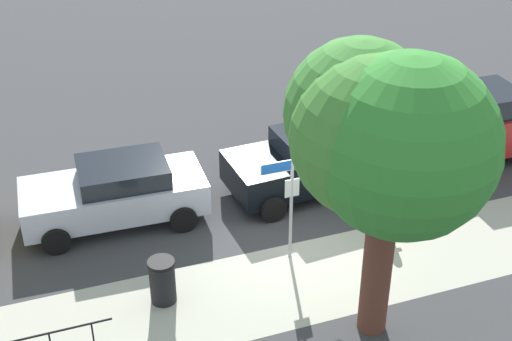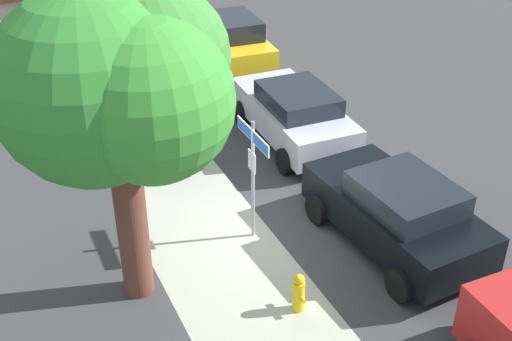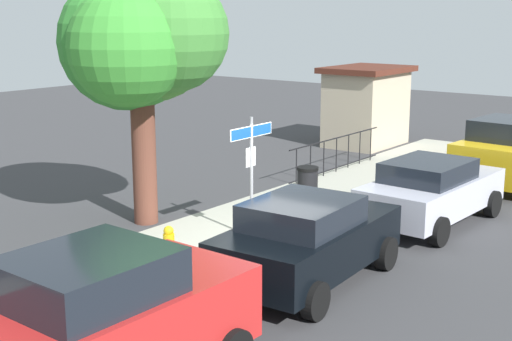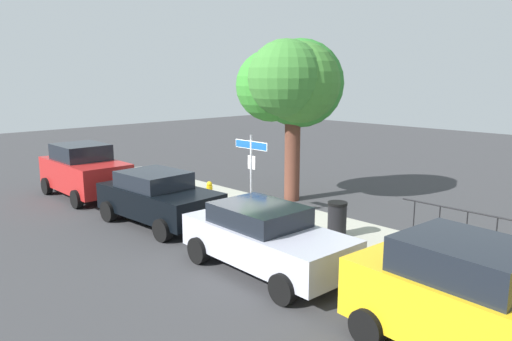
{
  "view_description": "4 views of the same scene",
  "coord_description": "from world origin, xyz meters",
  "px_view_note": "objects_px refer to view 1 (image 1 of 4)",
  "views": [
    {
      "loc": [
        5.24,
        12.07,
        9.61
      ],
      "look_at": [
        0.97,
        0.17,
        2.2
      ],
      "focal_mm": 50.17,
      "sensor_mm": 36.0,
      "label": 1
    },
    {
      "loc": [
        -9.82,
        5.03,
        8.24
      ],
      "look_at": [
        -0.21,
        0.55,
        1.86
      ],
      "focal_mm": 46.45,
      "sensor_mm": 36.0,
      "label": 2
    },
    {
      "loc": [
        -11.52,
        -8.74,
        4.82
      ],
      "look_at": [
        -0.09,
        0.01,
        1.6
      ],
      "focal_mm": 50.11,
      "sensor_mm": 36.0,
      "label": 3
    },
    {
      "loc": [
        11.0,
        -9.73,
        4.4
      ],
      "look_at": [
        0.26,
        0.61,
        1.5
      ],
      "focal_mm": 33.99,
      "sensor_mm": 36.0,
      "label": 4
    }
  ],
  "objects_px": {
    "shade_tree": "(390,134)",
    "car_red": "(472,125)",
    "street_sign": "(292,185)",
    "car_silver": "(116,192)",
    "car_black": "(310,161)",
    "trash_bin": "(162,281)",
    "fire_hydrant": "(390,226)"
  },
  "relations": [
    {
      "from": "shade_tree",
      "to": "car_red",
      "type": "height_order",
      "value": "shade_tree"
    },
    {
      "from": "street_sign",
      "to": "car_silver",
      "type": "height_order",
      "value": "street_sign"
    },
    {
      "from": "car_red",
      "to": "car_black",
      "type": "xyz_separation_m",
      "value": [
        4.8,
        0.1,
        -0.16
      ]
    },
    {
      "from": "car_black",
      "to": "trash_bin",
      "type": "relative_size",
      "value": 4.22
    },
    {
      "from": "shade_tree",
      "to": "car_silver",
      "type": "relative_size",
      "value": 1.34
    },
    {
      "from": "trash_bin",
      "to": "fire_hydrant",
      "type": "bearing_deg",
      "value": -176.77
    },
    {
      "from": "car_silver",
      "to": "trash_bin",
      "type": "relative_size",
      "value": 4.36
    },
    {
      "from": "street_sign",
      "to": "trash_bin",
      "type": "xyz_separation_m",
      "value": [
        2.96,
        0.5,
        -1.35
      ]
    },
    {
      "from": "car_silver",
      "to": "trash_bin",
      "type": "xyz_separation_m",
      "value": [
        -0.33,
        3.18,
        -0.3
      ]
    },
    {
      "from": "street_sign",
      "to": "car_red",
      "type": "height_order",
      "value": "street_sign"
    },
    {
      "from": "shade_tree",
      "to": "trash_bin",
      "type": "distance_m",
      "value": 5.53
    },
    {
      "from": "street_sign",
      "to": "fire_hydrant",
      "type": "bearing_deg",
      "value": 175.18
    },
    {
      "from": "shade_tree",
      "to": "car_silver",
      "type": "height_order",
      "value": "shade_tree"
    },
    {
      "from": "fire_hydrant",
      "to": "trash_bin",
      "type": "xyz_separation_m",
      "value": [
        5.31,
        0.3,
        0.11
      ]
    },
    {
      "from": "shade_tree",
      "to": "fire_hydrant",
      "type": "xyz_separation_m",
      "value": [
        -1.71,
        -2.34,
        -3.78
      ]
    },
    {
      "from": "shade_tree",
      "to": "car_black",
      "type": "distance_m",
      "value": 6.06
    },
    {
      "from": "car_black",
      "to": "car_silver",
      "type": "height_order",
      "value": "car_black"
    },
    {
      "from": "car_black",
      "to": "trash_bin",
      "type": "distance_m",
      "value": 5.35
    },
    {
      "from": "shade_tree",
      "to": "trash_bin",
      "type": "height_order",
      "value": "shade_tree"
    },
    {
      "from": "street_sign",
      "to": "car_silver",
      "type": "bearing_deg",
      "value": -39.11
    },
    {
      "from": "trash_bin",
      "to": "street_sign",
      "type": "bearing_deg",
      "value": -170.44
    },
    {
      "from": "fire_hydrant",
      "to": "trash_bin",
      "type": "height_order",
      "value": "trash_bin"
    },
    {
      "from": "car_black",
      "to": "fire_hydrant",
      "type": "distance_m",
      "value": 2.8
    },
    {
      "from": "car_black",
      "to": "car_silver",
      "type": "bearing_deg",
      "value": -6.27
    },
    {
      "from": "street_sign",
      "to": "trash_bin",
      "type": "height_order",
      "value": "street_sign"
    },
    {
      "from": "fire_hydrant",
      "to": "shade_tree",
      "type": "bearing_deg",
      "value": 53.87
    },
    {
      "from": "shade_tree",
      "to": "car_black",
      "type": "height_order",
      "value": "shade_tree"
    },
    {
      "from": "shade_tree",
      "to": "car_silver",
      "type": "bearing_deg",
      "value": -52.98
    },
    {
      "from": "street_sign",
      "to": "trash_bin",
      "type": "relative_size",
      "value": 2.69
    },
    {
      "from": "car_red",
      "to": "fire_hydrant",
      "type": "bearing_deg",
      "value": 35.63
    },
    {
      "from": "car_red",
      "to": "street_sign",
      "type": "bearing_deg",
      "value": 22.85
    },
    {
      "from": "car_black",
      "to": "fire_hydrant",
      "type": "relative_size",
      "value": 5.3
    }
  ]
}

